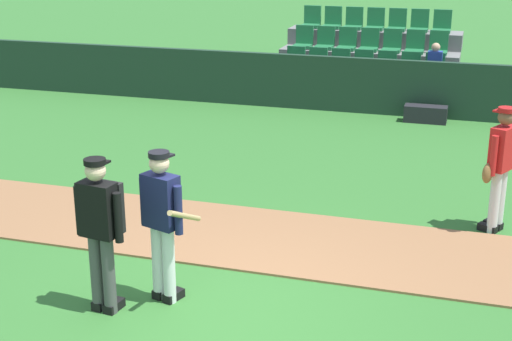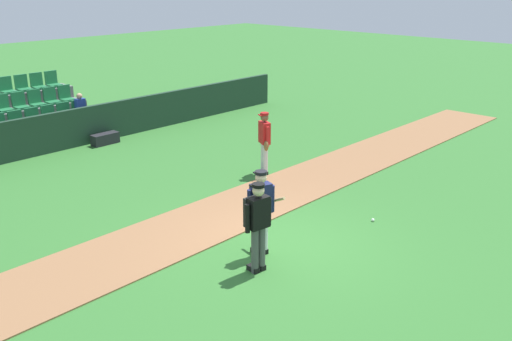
{
  "view_description": "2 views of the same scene",
  "coord_description": "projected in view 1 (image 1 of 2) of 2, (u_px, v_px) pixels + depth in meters",
  "views": [
    {
      "loc": [
        2.67,
        -6.81,
        4.06
      ],
      "look_at": [
        -0.07,
        2.15,
        0.93
      ],
      "focal_mm": 52.06,
      "sensor_mm": 36.0,
      "label": 1
    },
    {
      "loc": [
        -7.89,
        -6.72,
        5.27
      ],
      "look_at": [
        0.73,
        1.39,
        1.14
      ],
      "focal_mm": 39.33,
      "sensor_mm": 36.0,
      "label": 2
    }
  ],
  "objects": [
    {
      "name": "stadium_bleachers",
      "position": [
        368.0,
        71.0,
        18.33
      ],
      "size": [
        4.45,
        2.95,
        2.05
      ],
      "color": "slate",
      "rests_on": "ground"
    },
    {
      "name": "equipment_bag",
      "position": [
        425.0,
        114.0,
        15.91
      ],
      "size": [
        0.9,
        0.36,
        0.36
      ],
      "primitive_type": "cube",
      "color": "#232328",
      "rests_on": "ground"
    },
    {
      "name": "dugout_fence",
      "position": [
        355.0,
        85.0,
        16.63
      ],
      "size": [
        20.0,
        0.16,
        1.24
      ],
      "primitive_type": "cube",
      "color": "#1E3828",
      "rests_on": "ground"
    },
    {
      "name": "runner_red_jersey",
      "position": [
        500.0,
        165.0,
        10.0
      ],
      "size": [
        0.45,
        0.6,
        1.76
      ],
      "color": "silver",
      "rests_on": "ground"
    },
    {
      "name": "umpire_home_plate",
      "position": [
        101.0,
        226.0,
        7.89
      ],
      "size": [
        0.59,
        0.34,
        1.76
      ],
      "color": "#4C4C4C",
      "rests_on": "ground"
    },
    {
      "name": "batter_navy_jersey",
      "position": [
        162.0,
        221.0,
        8.12
      ],
      "size": [
        0.59,
        0.8,
        1.76
      ],
      "color": "white",
      "rests_on": "ground"
    },
    {
      "name": "infield_dirt_path",
      "position": [
        259.0,
        238.0,
        10.04
      ],
      "size": [
        28.0,
        2.06,
        0.03
      ],
      "primitive_type": "cube",
      "color": "#936642",
      "rests_on": "ground"
    },
    {
      "name": "ground_plane",
      "position": [
        206.0,
        310.0,
        8.2
      ],
      "size": [
        80.0,
        80.0,
        0.0
      ],
      "primitive_type": "plane",
      "color": "#33702D"
    }
  ]
}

